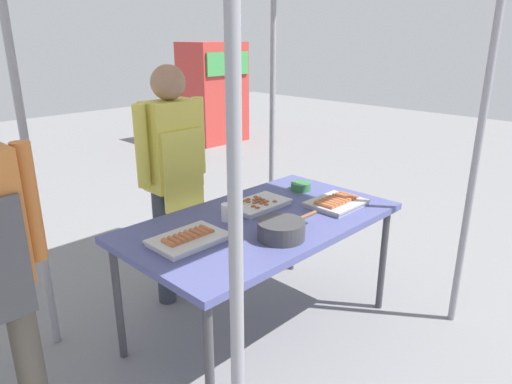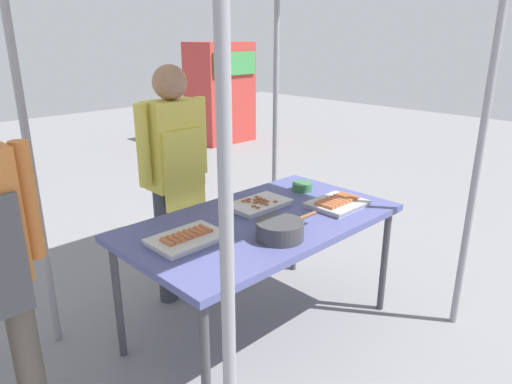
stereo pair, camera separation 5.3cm
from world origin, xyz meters
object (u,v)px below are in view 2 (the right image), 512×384
at_px(vendor_woman, 175,167).
at_px(neighbor_stall_left, 220,92).
at_px(stall_table, 262,227).
at_px(tray_pork_links, 337,203).
at_px(condiment_bowl, 302,187).
at_px(tray_grilled_sausages, 187,238).
at_px(drink_cup_near_edge, 227,212).
at_px(cooking_wok, 280,229).
at_px(tray_meat_skewers, 259,204).

xyz_separation_m(vendor_woman, neighbor_stall_left, (3.47, 3.67, -0.11)).
relative_size(stall_table, neighbor_stall_left, 0.97).
relative_size(tray_pork_links, vendor_woman, 0.21).
xyz_separation_m(stall_table, condiment_bowl, (0.56, 0.17, 0.08)).
relative_size(tray_grilled_sausages, vendor_woman, 0.24).
bearing_deg(tray_pork_links, vendor_woman, 123.10).
bearing_deg(tray_pork_links, drink_cup_near_edge, 154.20).
bearing_deg(cooking_wok, tray_grilled_sausages, 141.09).
bearing_deg(drink_cup_near_edge, tray_grilled_sausages, -166.80).
relative_size(stall_table, tray_pork_links, 4.75).
height_order(cooking_wok, neighbor_stall_left, neighbor_stall_left).
relative_size(drink_cup_near_edge, neighbor_stall_left, 0.06).
height_order(tray_meat_skewers, tray_pork_links, tray_pork_links).
bearing_deg(neighbor_stall_left, condiment_bowl, -123.76).
xyz_separation_m(stall_table, neighbor_stall_left, (3.37, 4.37, 0.13)).
xyz_separation_m(tray_meat_skewers, drink_cup_near_edge, (-0.28, -0.03, 0.03)).
bearing_deg(stall_table, neighbor_stall_left, 52.41).
height_order(tray_grilled_sausages, vendor_woman, vendor_woman).
bearing_deg(tray_meat_skewers, drink_cup_near_edge, -174.21).
relative_size(tray_pork_links, condiment_bowl, 2.47).
relative_size(tray_grilled_sausages, neighbor_stall_left, 0.23).
relative_size(tray_grilled_sausages, cooking_wok, 0.92).
distance_m(tray_meat_skewers, condiment_bowl, 0.44).
bearing_deg(tray_meat_skewers, tray_grilled_sausages, -170.12).
distance_m(stall_table, condiment_bowl, 0.59).
distance_m(stall_table, tray_grilled_sausages, 0.51).
bearing_deg(vendor_woman, cooking_wok, 88.69).
height_order(tray_meat_skewers, drink_cup_near_edge, drink_cup_near_edge).
bearing_deg(neighbor_stall_left, tray_pork_links, -122.44).
xyz_separation_m(tray_meat_skewers, neighbor_stall_left, (3.25, 4.22, 0.06)).
distance_m(stall_table, tray_meat_skewers, 0.21).
distance_m(stall_table, tray_pork_links, 0.51).
distance_m(stall_table, cooking_wok, 0.31).
bearing_deg(drink_cup_near_edge, vendor_woman, 84.47).
height_order(condiment_bowl, neighbor_stall_left, neighbor_stall_left).
xyz_separation_m(tray_grilled_sausages, cooking_wok, (0.37, -0.30, 0.03)).
xyz_separation_m(tray_meat_skewers, condiment_bowl, (0.44, 0.02, 0.01)).
distance_m(tray_meat_skewers, drink_cup_near_edge, 0.28).
relative_size(stall_table, tray_grilled_sausages, 4.24).
xyz_separation_m(stall_table, cooking_wok, (-0.13, -0.26, 0.10)).
relative_size(condiment_bowl, neighbor_stall_left, 0.08).
distance_m(tray_pork_links, drink_cup_near_edge, 0.70).
distance_m(tray_meat_skewers, tray_pork_links, 0.48).
bearing_deg(condiment_bowl, drink_cup_near_edge, -175.96).
distance_m(stall_table, neighbor_stall_left, 5.52).
xyz_separation_m(cooking_wok, condiment_bowl, (0.68, 0.43, -0.02)).
xyz_separation_m(tray_grilled_sausages, drink_cup_near_edge, (0.34, 0.08, 0.03)).
height_order(stall_table, condiment_bowl, condiment_bowl).
relative_size(tray_grilled_sausages, condiment_bowl, 2.76).
bearing_deg(tray_grilled_sausages, neighbor_stall_left, 48.26).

